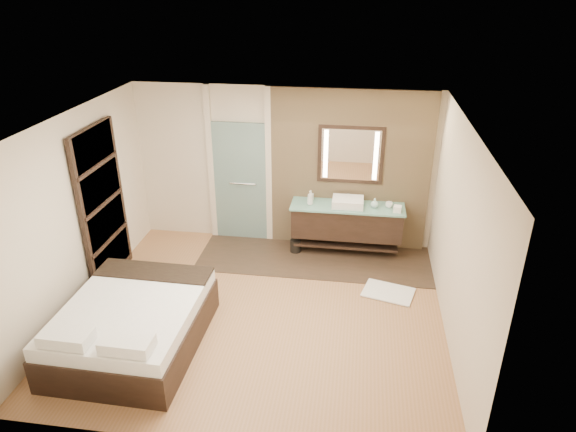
% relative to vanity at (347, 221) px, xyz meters
% --- Properties ---
extents(floor, '(5.00, 5.00, 0.00)m').
position_rel_vanity_xyz_m(floor, '(-1.10, -1.92, -0.58)').
color(floor, '#9B6A41').
rests_on(floor, ground).
extents(tile_strip, '(3.80, 1.30, 0.01)m').
position_rel_vanity_xyz_m(tile_strip, '(-0.50, -0.32, -0.57)').
color(tile_strip, '#32271B').
rests_on(tile_strip, floor).
extents(stone_wall, '(2.60, 0.08, 2.70)m').
position_rel_vanity_xyz_m(stone_wall, '(0.00, 0.29, 0.77)').
color(stone_wall, tan).
rests_on(stone_wall, floor).
extents(vanity, '(1.85, 0.55, 0.88)m').
position_rel_vanity_xyz_m(vanity, '(0.00, 0.00, 0.00)').
color(vanity, black).
rests_on(vanity, stone_wall).
extents(mirror_unit, '(1.06, 0.04, 0.96)m').
position_rel_vanity_xyz_m(mirror_unit, '(0.00, 0.24, 1.07)').
color(mirror_unit, black).
rests_on(mirror_unit, stone_wall).
extents(frosted_door, '(1.10, 0.12, 2.70)m').
position_rel_vanity_xyz_m(frosted_door, '(-1.85, 0.28, 0.56)').
color(frosted_door, '#A7D3CD').
rests_on(frosted_door, floor).
extents(shoji_partition, '(0.06, 1.20, 2.40)m').
position_rel_vanity_xyz_m(shoji_partition, '(-3.53, -1.32, 0.63)').
color(shoji_partition, black).
rests_on(shoji_partition, floor).
extents(bed, '(1.64, 2.04, 0.77)m').
position_rel_vanity_xyz_m(bed, '(-2.54, -2.81, -0.26)').
color(bed, black).
rests_on(bed, floor).
extents(bath_mat, '(0.82, 0.67, 0.02)m').
position_rel_vanity_xyz_m(bath_mat, '(0.69, -1.17, -0.56)').
color(bath_mat, white).
rests_on(bath_mat, floor).
extents(waste_bin, '(0.24, 0.24, 0.23)m').
position_rel_vanity_xyz_m(waste_bin, '(-0.84, -0.13, -0.47)').
color(waste_bin, black).
rests_on(waste_bin, floor).
extents(tissue_box, '(0.14, 0.14, 0.10)m').
position_rel_vanity_xyz_m(tissue_box, '(0.79, -0.14, 0.33)').
color(tissue_box, white).
rests_on(tissue_box, vanity).
extents(soap_bottle_a, '(0.11, 0.11, 0.24)m').
position_rel_vanity_xyz_m(soap_bottle_a, '(-0.61, -0.05, 0.41)').
color(soap_bottle_a, silver).
rests_on(soap_bottle_a, vanity).
extents(soap_bottle_b, '(0.09, 0.09, 0.17)m').
position_rel_vanity_xyz_m(soap_bottle_b, '(-0.62, 0.12, 0.37)').
color(soap_bottle_b, '#B2B2B2').
rests_on(soap_bottle_b, vanity).
extents(soap_bottle_c, '(0.14, 0.14, 0.15)m').
position_rel_vanity_xyz_m(soap_bottle_c, '(0.43, -0.02, 0.36)').
color(soap_bottle_c, silver).
rests_on(soap_bottle_c, vanity).
extents(cup, '(0.13, 0.13, 0.09)m').
position_rel_vanity_xyz_m(cup, '(0.66, 0.01, 0.33)').
color(cup, white).
rests_on(cup, vanity).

